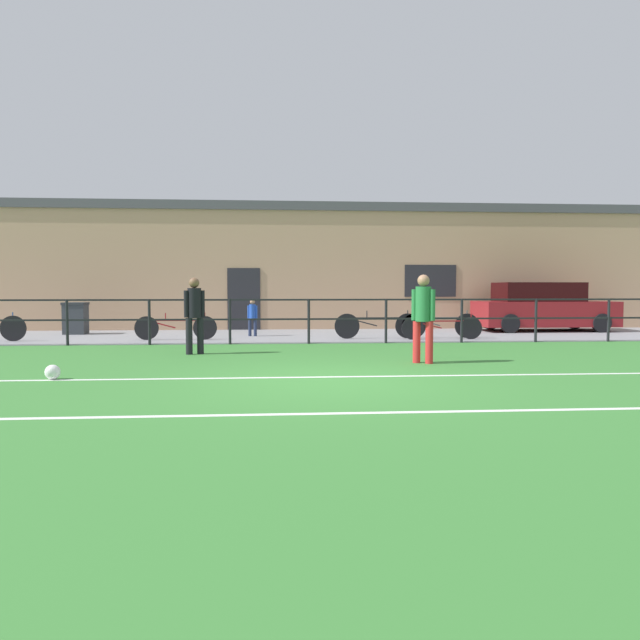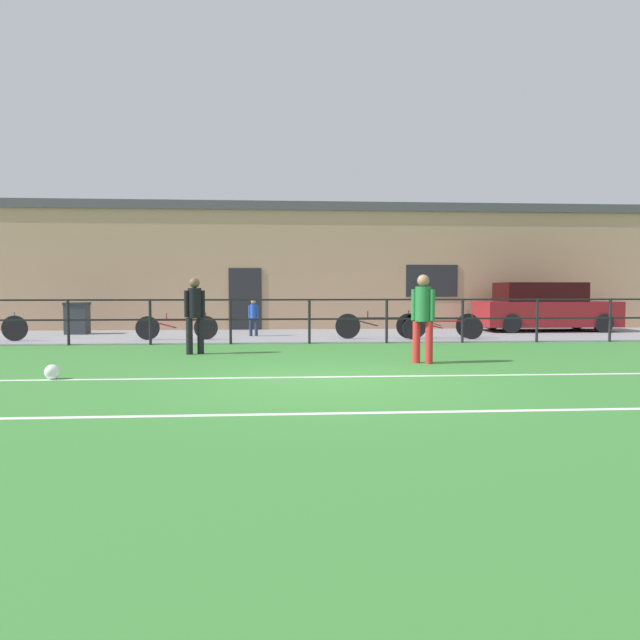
{
  "view_description": "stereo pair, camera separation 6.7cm",
  "coord_description": "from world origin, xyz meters",
  "px_view_note": "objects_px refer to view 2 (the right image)",
  "views": [
    {
      "loc": [
        -0.86,
        -8.91,
        1.42
      ],
      "look_at": [
        0.07,
        3.21,
        0.76
      ],
      "focal_mm": 32.88,
      "sensor_mm": 36.0,
      "label": 1
    },
    {
      "loc": [
        -0.8,
        -8.92,
        1.42
      ],
      "look_at": [
        0.07,
        3.21,
        0.76
      ],
      "focal_mm": 32.88,
      "sensor_mm": 36.0,
      "label": 2
    }
  ],
  "objects_px": {
    "player_striker": "(423,313)",
    "bicycle_parked_2": "(441,325)",
    "player_goalkeeper": "(195,311)",
    "bicycle_parked_4": "(378,325)",
    "trash_bin_0": "(77,318)",
    "bicycle_parked_0": "(443,328)",
    "soccer_ball_match": "(52,372)",
    "spectator_child": "(253,315)",
    "parked_car_red": "(544,308)",
    "bicycle_parked_1": "(177,327)"
  },
  "relations": [
    {
      "from": "trash_bin_0",
      "to": "spectator_child",
      "type": "bearing_deg",
      "value": -11.99
    },
    {
      "from": "spectator_child",
      "to": "trash_bin_0",
      "type": "bearing_deg",
      "value": -3.66
    },
    {
      "from": "soccer_ball_match",
      "to": "spectator_child",
      "type": "bearing_deg",
      "value": 70.41
    },
    {
      "from": "parked_car_red",
      "to": "bicycle_parked_1",
      "type": "xyz_separation_m",
      "value": [
        -11.46,
        -2.49,
        -0.42
      ]
    },
    {
      "from": "player_striker",
      "to": "soccer_ball_match",
      "type": "xyz_separation_m",
      "value": [
        -6.25,
        -1.52,
        -0.84
      ]
    },
    {
      "from": "bicycle_parked_0",
      "to": "bicycle_parked_1",
      "type": "bearing_deg",
      "value": 176.61
    },
    {
      "from": "bicycle_parked_2",
      "to": "bicycle_parked_4",
      "type": "distance_m",
      "value": 1.79
    },
    {
      "from": "bicycle_parked_2",
      "to": "trash_bin_0",
      "type": "relative_size",
      "value": 2.28
    },
    {
      "from": "player_striker",
      "to": "bicycle_parked_1",
      "type": "relative_size",
      "value": 0.76
    },
    {
      "from": "player_striker",
      "to": "bicycle_parked_0",
      "type": "xyz_separation_m",
      "value": [
        1.77,
        4.83,
        -0.61
      ]
    },
    {
      "from": "bicycle_parked_1",
      "to": "bicycle_parked_4",
      "type": "xyz_separation_m",
      "value": [
        5.54,
        -0.0,
        0.03
      ]
    },
    {
      "from": "spectator_child",
      "to": "parked_car_red",
      "type": "xyz_separation_m",
      "value": [
        9.43,
        1.4,
        0.14
      ]
    },
    {
      "from": "parked_car_red",
      "to": "trash_bin_0",
      "type": "bearing_deg",
      "value": -179.04
    },
    {
      "from": "player_goalkeeper",
      "to": "trash_bin_0",
      "type": "relative_size",
      "value": 1.7
    },
    {
      "from": "bicycle_parked_2",
      "to": "bicycle_parked_1",
      "type": "bearing_deg",
      "value": 180.0
    },
    {
      "from": "soccer_ball_match",
      "to": "spectator_child",
      "type": "relative_size",
      "value": 0.22
    },
    {
      "from": "bicycle_parked_4",
      "to": "trash_bin_0",
      "type": "xyz_separation_m",
      "value": [
        -8.92,
        2.24,
        0.13
      ]
    },
    {
      "from": "trash_bin_0",
      "to": "parked_car_red",
      "type": "bearing_deg",
      "value": 0.96
    },
    {
      "from": "spectator_child",
      "to": "bicycle_parked_4",
      "type": "xyz_separation_m",
      "value": [
        3.5,
        -1.09,
        -0.25
      ]
    },
    {
      "from": "player_goalkeeper",
      "to": "bicycle_parked_4",
      "type": "distance_m",
      "value": 5.71
    },
    {
      "from": "parked_car_red",
      "to": "trash_bin_0",
      "type": "xyz_separation_m",
      "value": [
        -14.84,
        -0.25,
        -0.26
      ]
    },
    {
      "from": "bicycle_parked_4",
      "to": "trash_bin_0",
      "type": "relative_size",
      "value": 2.48
    },
    {
      "from": "player_striker",
      "to": "bicycle_parked_0",
      "type": "bearing_deg",
      "value": 102.75
    },
    {
      "from": "parked_car_red",
      "to": "bicycle_parked_2",
      "type": "xyz_separation_m",
      "value": [
        -4.13,
        -2.49,
        -0.39
      ]
    },
    {
      "from": "spectator_child",
      "to": "trash_bin_0",
      "type": "distance_m",
      "value": 5.54
    },
    {
      "from": "spectator_child",
      "to": "bicycle_parked_4",
      "type": "relative_size",
      "value": 0.45
    },
    {
      "from": "player_striker",
      "to": "bicycle_parked_2",
      "type": "relative_size",
      "value": 0.76
    },
    {
      "from": "bicycle_parked_4",
      "to": "player_striker",
      "type": "bearing_deg",
      "value": -90.58
    },
    {
      "from": "bicycle_parked_2",
      "to": "bicycle_parked_4",
      "type": "bearing_deg",
      "value": 180.0
    },
    {
      "from": "player_striker",
      "to": "spectator_child",
      "type": "bearing_deg",
      "value": 151.35
    },
    {
      "from": "player_striker",
      "to": "bicycle_parked_1",
      "type": "bearing_deg",
      "value": 169.04
    },
    {
      "from": "player_striker",
      "to": "parked_car_red",
      "type": "bearing_deg",
      "value": 85.17
    },
    {
      "from": "bicycle_parked_0",
      "to": "bicycle_parked_1",
      "type": "distance_m",
      "value": 7.26
    },
    {
      "from": "parked_car_red",
      "to": "bicycle_parked_4",
      "type": "height_order",
      "value": "parked_car_red"
    },
    {
      "from": "soccer_ball_match",
      "to": "bicycle_parked_1",
      "type": "bearing_deg",
      "value": 83.56
    },
    {
      "from": "bicycle_parked_2",
      "to": "player_goalkeeper",
      "type": "bearing_deg",
      "value": -152.06
    },
    {
      "from": "bicycle_parked_2",
      "to": "trash_bin_0",
      "type": "xyz_separation_m",
      "value": [
        -10.71,
        2.24,
        0.13
      ]
    },
    {
      "from": "soccer_ball_match",
      "to": "bicycle_parked_4",
      "type": "relative_size",
      "value": 0.1
    },
    {
      "from": "soccer_ball_match",
      "to": "trash_bin_0",
      "type": "height_order",
      "value": "trash_bin_0"
    },
    {
      "from": "spectator_child",
      "to": "bicycle_parked_4",
      "type": "height_order",
      "value": "spectator_child"
    },
    {
      "from": "player_goalkeeper",
      "to": "spectator_child",
      "type": "xyz_separation_m",
      "value": [
        1.07,
        4.46,
        -0.3
      ]
    },
    {
      "from": "player_goalkeeper",
      "to": "spectator_child",
      "type": "bearing_deg",
      "value": -125.61
    },
    {
      "from": "spectator_child",
      "to": "bicycle_parked_1",
      "type": "height_order",
      "value": "spectator_child"
    },
    {
      "from": "player_goalkeeper",
      "to": "parked_car_red",
      "type": "distance_m",
      "value": 12.02
    },
    {
      "from": "bicycle_parked_2",
      "to": "bicycle_parked_0",
      "type": "bearing_deg",
      "value": -100.63
    },
    {
      "from": "soccer_ball_match",
      "to": "bicycle_parked_2",
      "type": "height_order",
      "value": "bicycle_parked_2"
    },
    {
      "from": "bicycle_parked_0",
      "to": "bicycle_parked_2",
      "type": "distance_m",
      "value": 0.44
    },
    {
      "from": "player_striker",
      "to": "bicycle_parked_2",
      "type": "bearing_deg",
      "value": 103.49
    },
    {
      "from": "soccer_ball_match",
      "to": "trash_bin_0",
      "type": "xyz_separation_m",
      "value": [
        -2.61,
        9.02,
        0.39
      ]
    },
    {
      "from": "player_goalkeeper",
      "to": "bicycle_parked_4",
      "type": "relative_size",
      "value": 0.68
    }
  ]
}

